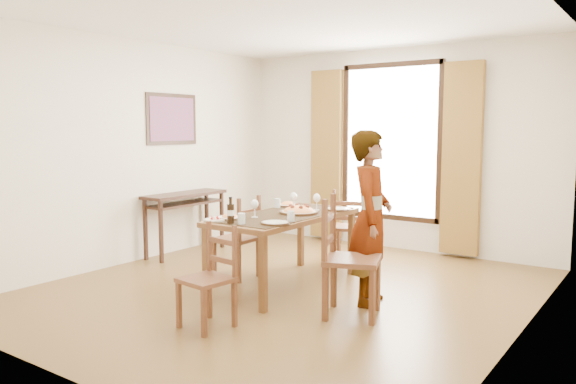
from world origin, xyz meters
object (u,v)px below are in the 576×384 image
Objects in this scene: console_table at (185,202)px; dining_table at (285,221)px; pasta_platter at (299,209)px; man at (371,218)px.

console_table is 0.69× the size of dining_table.
pasta_platter is (0.10, 0.11, 0.12)m from dining_table.
dining_table is 1.08× the size of man.
man is at bearing -0.23° from dining_table.
pasta_platter is (2.04, -0.38, 0.12)m from console_table.
man is (0.98, -0.00, 0.12)m from dining_table.
man reaches higher than pasta_platter.
dining_table is 0.99m from man.
pasta_platter reaches higher than dining_table.
console_table reaches higher than dining_table.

